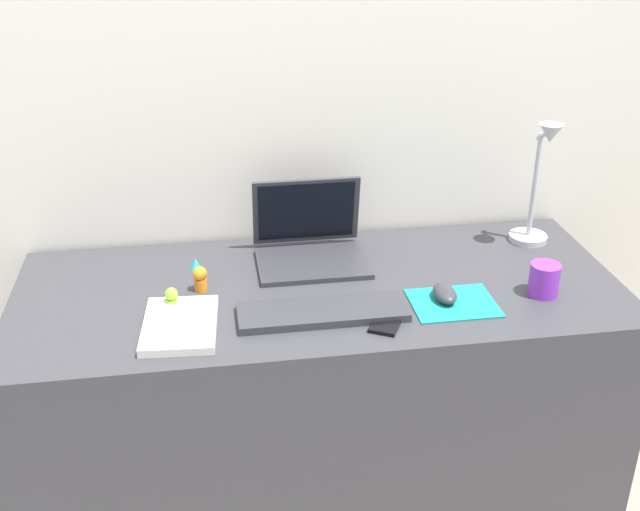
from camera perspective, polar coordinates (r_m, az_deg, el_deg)
ground_plane at (r=2.45m, az=-0.03°, el=-17.73°), size 6.00×6.00×0.00m
back_wall at (r=2.29m, az=-1.46°, el=3.99°), size 2.77×0.05×1.66m
desk at (r=2.21m, az=-0.03°, el=-10.79°), size 1.57×0.65×0.74m
laptop at (r=2.14m, az=-0.69°, el=1.19°), size 0.30×0.25×0.21m
keyboard at (r=1.87m, az=0.19°, el=-4.18°), size 0.41×0.13×0.02m
mousepad at (r=1.95m, az=9.77°, el=-3.47°), size 0.21×0.17×0.00m
mouse at (r=1.96m, az=9.17°, el=-2.77°), size 0.06×0.10×0.03m
cell_phone at (r=1.86m, az=5.01°, el=-4.77°), size 0.12×0.14×0.01m
desk_lamp at (r=2.25m, az=15.77°, el=4.86°), size 0.11×0.14×0.36m
notebook_pad at (r=1.85m, az=-10.27°, el=-5.05°), size 0.19×0.25×0.02m
coffee_mug at (r=2.03m, az=16.18°, el=-1.71°), size 0.08×0.08×0.08m
toy_figurine_orange at (r=1.99m, az=-8.82°, el=-1.66°), size 0.04×0.04×0.07m
toy_figurine_lime at (r=1.93m, az=-10.87°, el=-3.10°), size 0.03×0.03×0.06m
toy_figurine_cyan at (r=2.11m, az=-9.14°, el=-0.63°), size 0.03×0.03×0.04m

